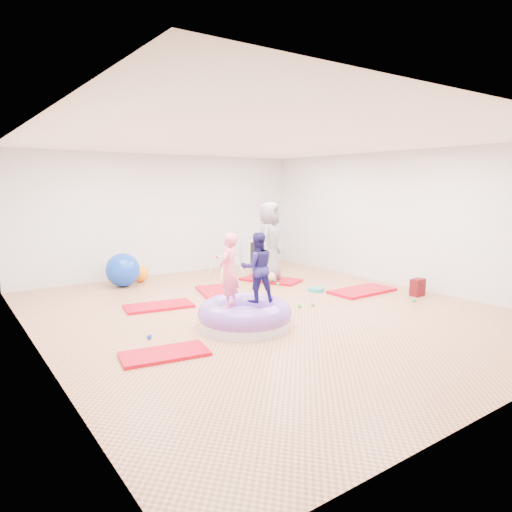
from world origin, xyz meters
TOP-DOWN VIEW (x-y plane):
  - room at (0.00, 0.00)m, footprint 7.01×8.01m
  - gym_mat_front_left at (-2.25, -0.90)m, footprint 1.15×0.71m
  - gym_mat_mid_left at (-1.39, 1.25)m, footprint 1.23×0.76m
  - gym_mat_center_back at (-0.04, 1.49)m, footprint 0.99×1.44m
  - gym_mat_right at (2.36, -0.01)m, footprint 1.33×0.68m
  - gym_mat_rear_right at (1.52, 1.89)m, footprint 1.12×1.44m
  - inflatable_cushion at (-0.78, -0.52)m, footprint 1.40×1.40m
  - child_pink at (-1.07, -0.55)m, footprint 0.47×0.43m
  - child_navy at (-0.56, -0.52)m, footprint 0.61×0.54m
  - adult_caregiver at (1.43, 1.82)m, footprint 0.98×0.92m
  - infant at (1.29, 1.68)m, footprint 0.37×0.37m
  - ball_pit_balls at (0.29, 0.40)m, footprint 4.77×3.08m
  - exercise_ball_blue at (-1.33, 3.22)m, footprint 0.70×0.70m
  - exercise_ball_orange at (-0.87, 3.46)m, footprint 0.37×0.37m
  - infant_play_gym at (0.94, 2.81)m, footprint 0.66×0.63m
  - cube_shelf at (2.47, 3.79)m, footprint 0.68×0.34m
  - balance_disc at (1.67, 0.58)m, footprint 0.32×0.32m
  - backpack at (3.00, -0.82)m, footprint 0.30×0.19m
  - yellow_toy at (-0.40, -0.98)m, footprint 0.19×0.19m

SIDE VIEW (x-z plane):
  - yellow_toy at x=-0.40m, z-range 0.00..0.03m
  - gym_mat_front_left at x=-2.25m, z-range 0.00..0.04m
  - gym_mat_mid_left at x=-1.39m, z-range 0.00..0.05m
  - gym_mat_rear_right at x=1.52m, z-range 0.00..0.05m
  - gym_mat_center_back at x=-0.04m, z-range 0.00..0.05m
  - gym_mat_right at x=2.36m, z-range 0.00..0.06m
  - ball_pit_balls at x=0.29m, z-range 0.00..0.07m
  - balance_disc at x=1.67m, z-range 0.00..0.07m
  - infant at x=1.29m, z-range 0.06..0.27m
  - backpack at x=3.00m, z-range 0.00..0.33m
  - inflatable_cushion at x=-0.78m, z-range -0.05..0.39m
  - exercise_ball_orange at x=-0.87m, z-range 0.00..0.37m
  - infant_play_gym at x=0.94m, z-range 0.09..0.59m
  - cube_shelf at x=2.47m, z-range 0.00..0.68m
  - exercise_ball_blue at x=-1.33m, z-range 0.00..0.70m
  - adult_caregiver at x=1.43m, z-range 0.05..1.74m
  - child_navy at x=-0.56m, z-range 0.41..1.46m
  - child_pink at x=-1.07m, z-range 0.41..1.48m
  - room at x=0.00m, z-range 0.00..2.80m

